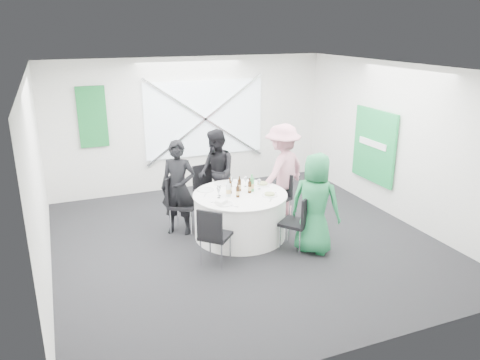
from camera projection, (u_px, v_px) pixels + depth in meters
name	position (u px, v px, depth m)	size (l,w,h in m)	color
floor	(244.00, 240.00, 7.77)	(6.00, 6.00, 0.00)	black
ceiling	(245.00, 68.00, 6.89)	(6.00, 6.00, 0.00)	white
wall_back	(191.00, 124.00, 9.97)	(6.00, 6.00, 0.00)	silver
wall_front	(359.00, 235.00, 4.69)	(6.00, 6.00, 0.00)	silver
wall_left	(38.00, 182.00, 6.27)	(6.00, 6.00, 0.00)	silver
wall_right	(399.00, 142.00, 8.40)	(6.00, 6.00, 0.00)	silver
window_panel	(205.00, 119.00, 10.01)	(2.60, 0.03, 1.60)	white
window_brace_a	(205.00, 119.00, 9.98)	(0.05, 0.05, 3.16)	silver
window_brace_b	(205.00, 119.00, 9.98)	(0.05, 0.05, 3.16)	silver
green_banner	(92.00, 117.00, 9.12)	(0.55, 0.04, 1.20)	#156B32
green_sign	(374.00, 146.00, 8.97)	(0.05, 1.20, 1.40)	#1B9747
banquet_table	(240.00, 215.00, 7.83)	(1.56, 1.56, 0.76)	silver
chair_back	(205.00, 186.00, 8.78)	(0.48, 0.49, 0.92)	black
chair_back_left	(178.00, 199.00, 7.99)	(0.63, 0.62, 0.99)	black
chair_back_right	(280.00, 193.00, 8.50)	(0.51, 0.51, 0.85)	black
chair_front_right	(300.00, 219.00, 7.29)	(0.58, 0.59, 0.91)	black
chair_front_left	(213.00, 232.00, 6.81)	(0.58, 0.58, 0.91)	black
person_man_back_left	(178.00, 188.00, 7.83)	(0.59, 0.39, 1.62)	black
person_man_back	(216.00, 173.00, 8.64)	(0.78, 0.43, 1.62)	black
person_woman_pink	(282.00, 171.00, 8.50)	(1.13, 0.52, 1.75)	pink
person_woman_green	(315.00, 204.00, 7.18)	(0.78, 0.51, 1.60)	#227D47
plate_back	(222.00, 184.00, 8.18)	(0.28, 0.28, 0.01)	white
plate_back_left	(206.00, 190.00, 7.87)	(0.28, 0.28, 0.01)	white
plate_back_right	(262.00, 184.00, 8.14)	(0.28, 0.28, 0.04)	white
plate_front_right	(270.00, 195.00, 7.63)	(0.26, 0.26, 0.04)	white
plate_front_left	(224.00, 204.00, 7.26)	(0.26, 0.26, 0.01)	white
napkin	(221.00, 202.00, 7.25)	(0.18, 0.12, 0.05)	silver
beer_bottle_a	(230.00, 187.00, 7.70)	(0.06, 0.06, 0.27)	#331B09
beer_bottle_b	(239.00, 185.00, 7.81)	(0.06, 0.06, 0.26)	#331B09
beer_bottle_c	(250.00, 187.00, 7.72)	(0.06, 0.06, 0.26)	#331B09
beer_bottle_d	(238.00, 192.00, 7.54)	(0.06, 0.06, 0.24)	#331B09
green_water_bottle	(252.00, 185.00, 7.80)	(0.08, 0.08, 0.29)	#3B9950
clear_water_bottle	(228.00, 190.00, 7.58)	(0.08, 0.08, 0.27)	silver
wine_glass_a	(232.00, 180.00, 8.00)	(0.07, 0.07, 0.17)	white
wine_glass_b	(245.00, 180.00, 8.03)	(0.07, 0.07, 0.17)	white
wine_glass_c	(219.00, 191.00, 7.49)	(0.07, 0.07, 0.17)	white
wine_glass_d	(259.00, 182.00, 7.90)	(0.07, 0.07, 0.17)	white
wine_glass_e	(219.00, 188.00, 7.59)	(0.07, 0.07, 0.17)	white
fork_a	(215.00, 203.00, 7.31)	(0.01, 0.15, 0.01)	silver
knife_a	(234.00, 206.00, 7.17)	(0.01, 0.15, 0.01)	silver
fork_b	(237.00, 183.00, 8.25)	(0.01, 0.15, 0.01)	silver
knife_b	(222.00, 184.00, 8.17)	(0.01, 0.15, 0.01)	silver
fork_c	(209.00, 189.00, 7.92)	(0.01, 0.15, 0.01)	silver
knife_c	(205.00, 195.00, 7.64)	(0.01, 0.15, 0.01)	silver
fork_d	(271.00, 200.00, 7.42)	(0.01, 0.15, 0.01)	silver
knife_d	(275.00, 194.00, 7.70)	(0.01, 0.15, 0.01)	silver
fork_e	(266.00, 186.00, 8.06)	(0.01, 0.15, 0.01)	silver
knife_e	(254.00, 183.00, 8.21)	(0.01, 0.15, 0.01)	silver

